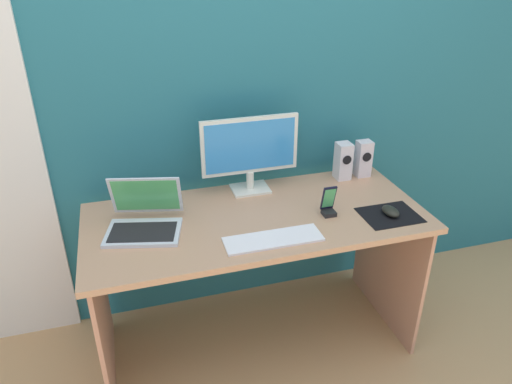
# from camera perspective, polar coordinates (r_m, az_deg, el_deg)

# --- Properties ---
(ground_plane) EXTENTS (8.00, 8.00, 0.00)m
(ground_plane) POSITION_cam_1_polar(r_m,az_deg,el_deg) (2.56, 0.04, -17.19)
(ground_plane) COLOR tan
(wall_back) EXTENTS (6.00, 0.04, 2.50)m
(wall_back) POSITION_cam_1_polar(r_m,az_deg,el_deg) (2.30, -3.05, 13.58)
(wall_back) COLOR #256A79
(wall_back) RESTS_ON ground_plane
(desk) EXTENTS (1.50, 0.67, 0.74)m
(desk) POSITION_cam_1_polar(r_m,az_deg,el_deg) (2.19, 0.05, -6.16)
(desk) COLOR tan
(desk) RESTS_ON ground_plane
(monitor) EXTENTS (0.47, 0.14, 0.37)m
(monitor) POSITION_cam_1_polar(r_m,az_deg,el_deg) (2.24, -0.73, 4.91)
(monitor) COLOR silver
(monitor) RESTS_ON desk
(speaker_right) EXTENTS (0.07, 0.07, 0.19)m
(speaker_right) POSITION_cam_1_polar(r_m,az_deg,el_deg) (2.50, 12.69, 3.91)
(speaker_right) COLOR silver
(speaker_right) RESTS_ON desk
(speaker_near_monitor) EXTENTS (0.07, 0.08, 0.19)m
(speaker_near_monitor) POSITION_cam_1_polar(r_m,az_deg,el_deg) (2.45, 10.36, 3.66)
(speaker_near_monitor) COLOR silver
(speaker_near_monitor) RESTS_ON desk
(laptop) EXTENTS (0.36, 0.34, 0.21)m
(laptop) POSITION_cam_1_polar(r_m,az_deg,el_deg) (2.05, -13.20, -3.24)
(laptop) COLOR silver
(laptop) RESTS_ON desk
(keyboard_external) EXTENTS (0.40, 0.13, 0.01)m
(keyboard_external) POSITION_cam_1_polar(r_m,az_deg,el_deg) (1.94, 2.07, -5.65)
(keyboard_external) COLOR white
(keyboard_external) RESTS_ON desk
(mousepad) EXTENTS (0.25, 0.20, 0.00)m
(mousepad) POSITION_cam_1_polar(r_m,az_deg,el_deg) (2.19, 15.66, -2.67)
(mousepad) COLOR black
(mousepad) RESTS_ON desk
(mouse) EXTENTS (0.07, 0.10, 0.04)m
(mouse) POSITION_cam_1_polar(r_m,az_deg,el_deg) (2.18, 15.77, -2.22)
(mouse) COLOR black
(mouse) RESTS_ON mousepad
(phone_in_dock) EXTENTS (0.06, 0.06, 0.14)m
(phone_in_dock) POSITION_cam_1_polar(r_m,az_deg,el_deg) (2.12, 8.67, -1.51)
(phone_in_dock) COLOR black
(phone_in_dock) RESTS_ON desk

